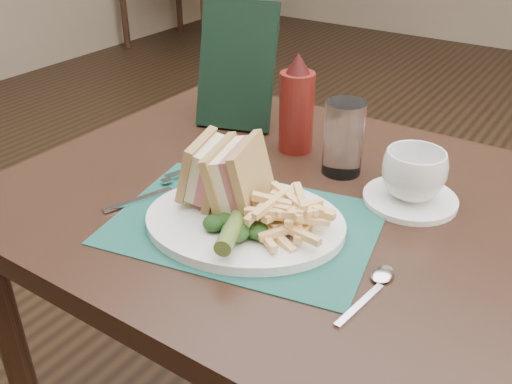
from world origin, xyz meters
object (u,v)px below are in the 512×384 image
at_px(coffee_cup, 414,174).
at_px(drinking_glass, 344,138).
at_px(sandwich_half_a, 197,167).
at_px(check_presenter, 237,66).
at_px(sandwich_half_b, 226,174).
at_px(plate, 245,222).
at_px(ketchup_bottle, 297,103).
at_px(saucer, 410,199).
at_px(placemat, 245,224).
at_px(table_main, 278,354).

distance_m(coffee_cup, drinking_glass, 0.14).
relative_size(sandwich_half_a, check_presenter, 0.39).
relative_size(sandwich_half_b, coffee_cup, 1.11).
bearing_deg(plate, sandwich_half_b, 146.41).
distance_m(plate, sandwich_half_b, 0.08).
bearing_deg(check_presenter, ketchup_bottle, -32.21).
relative_size(plate, check_presenter, 1.18).
height_order(saucer, ketchup_bottle, ketchup_bottle).
distance_m(placemat, sandwich_half_a, 0.11).
bearing_deg(sandwich_half_a, placemat, -19.28).
bearing_deg(placemat, ketchup_bottle, 104.84).
distance_m(table_main, saucer, 0.43).
bearing_deg(drinking_glass, placemat, -100.38).
distance_m(placemat, check_presenter, 0.41).
bearing_deg(sandwich_half_a, coffee_cup, 19.51).
xyz_separation_m(placemat, sandwich_half_b, (-0.04, 0.00, 0.07)).
relative_size(plate, drinking_glass, 2.31).
bearing_deg(plate, check_presenter, 108.43).
xyz_separation_m(sandwich_half_a, check_presenter, (-0.14, 0.31, 0.06)).
relative_size(saucer, drinking_glass, 1.15).
height_order(sandwich_half_a, saucer, sandwich_half_a).
distance_m(table_main, plate, 0.41).
bearing_deg(drinking_glass, coffee_cup, -13.07).
xyz_separation_m(saucer, check_presenter, (-0.42, 0.11, 0.12)).
relative_size(sandwich_half_b, check_presenter, 0.44).
xyz_separation_m(plate, ketchup_bottle, (-0.08, 0.28, 0.08)).
distance_m(table_main, sandwich_half_a, 0.47).
bearing_deg(check_presenter, drinking_glass, -33.17).
xyz_separation_m(placemat, saucer, (0.18, 0.20, 0.00)).
bearing_deg(placemat, coffee_cup, 48.05).
distance_m(drinking_glass, check_presenter, 0.30).
xyz_separation_m(sandwich_half_a, saucer, (0.28, 0.20, -0.06)).
distance_m(plate, saucer, 0.27).
height_order(table_main, coffee_cup, coffee_cup).
bearing_deg(drinking_glass, plate, -98.78).
height_order(plate, coffee_cup, coffee_cup).
bearing_deg(ketchup_bottle, plate, -74.50).
bearing_deg(check_presenter, sandwich_half_b, -74.39).
height_order(placemat, coffee_cup, coffee_cup).
relative_size(sandwich_half_b, saucer, 0.75).
bearing_deg(plate, sandwich_half_a, 153.95).
xyz_separation_m(sandwich_half_a, ketchup_bottle, (0.02, 0.27, 0.03)).
bearing_deg(plate, table_main, 76.76).
height_order(saucer, drinking_glass, drinking_glass).
relative_size(sandwich_half_a, drinking_glass, 0.77).
xyz_separation_m(coffee_cup, check_presenter, (-0.42, 0.11, 0.07)).
bearing_deg(drinking_glass, check_presenter, 164.25).
bearing_deg(drinking_glass, saucer, -13.07).
xyz_separation_m(saucer, ketchup_bottle, (-0.25, 0.07, 0.09)).
relative_size(sandwich_half_b, drinking_glass, 0.86).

